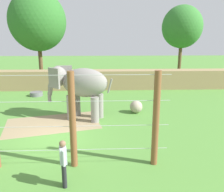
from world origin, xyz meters
TOP-DOWN VIEW (x-y plane):
  - ground_plane at (0.00, 0.00)m, footprint 120.00×120.00m
  - dirt_patch at (-0.51, 2.05)m, footprint 5.95×4.47m
  - embankment_wall at (0.00, 11.81)m, footprint 36.00×1.80m
  - elephant at (1.08, 2.97)m, footprint 4.21×2.50m
  - enrichment_ball at (4.74, 3.86)m, footprint 0.85×0.85m
  - cable_fence at (-0.08, -2.65)m, footprint 10.00×0.26m
  - zookeeper at (1.16, -3.95)m, footprint 0.31×0.57m
  - water_tub at (-3.37, 8.98)m, footprint 1.10×1.10m
  - tree_far_left at (12.87, 19.46)m, footprint 5.17×5.17m
  - tree_left_of_centre at (-4.56, 15.67)m, footprint 6.18×6.18m

SIDE VIEW (x-z plane):
  - ground_plane at x=0.00m, z-range 0.00..0.00m
  - dirt_patch at x=-0.51m, z-range 0.00..0.01m
  - water_tub at x=-3.37m, z-range 0.01..0.36m
  - enrichment_ball at x=4.74m, z-range 0.00..0.85m
  - zookeeper at x=1.16m, z-range 0.09..1.76m
  - embankment_wall at x=0.00m, z-range 0.00..1.86m
  - cable_fence at x=-0.08m, z-range 0.00..3.76m
  - elephant at x=1.08m, z-range 0.53..3.77m
  - tree_far_left at x=12.87m, z-range 1.84..10.99m
  - tree_left_of_centre at x=-4.56m, z-range 1.76..11.80m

